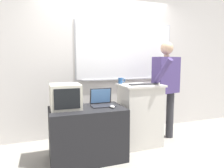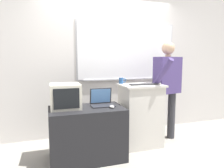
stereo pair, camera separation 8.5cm
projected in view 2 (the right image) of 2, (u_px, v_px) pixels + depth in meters
The scene contains 11 objects.
ground_plane at pixel (134, 159), 2.78m from camera, with size 30.00×30.00×0.00m, color gray.
back_wall at pixel (109, 54), 3.75m from camera, with size 6.40×0.17×2.98m.
lectern_podium at pixel (141, 115), 3.23m from camera, with size 0.66×0.54×0.99m.
side_desk at pixel (87, 133), 2.78m from camera, with size 1.01×0.61×0.73m.
person_presenter at pixel (167, 83), 3.39m from camera, with size 0.64×0.61×1.68m.
laptop at pixel (102, 100), 2.87m from camera, with size 0.33×0.24×0.25m.
wireless_keyboard at pixel (144, 84), 3.11m from camera, with size 0.45×0.11×0.02m.
computer_mouse_by_laptop at pixel (112, 107), 2.73m from camera, with size 0.06×0.10×0.03m.
computer_mouse_by_keyboard at pixel (159, 83), 3.18m from camera, with size 0.06×0.10×0.03m.
crt_monitor at pixel (65, 96), 2.70m from camera, with size 0.40×0.41×0.33m.
coffee_mug at pixel (121, 81), 3.28m from camera, with size 0.12×0.07×0.10m.
Camera 2 is at (-1.10, -2.42, 1.37)m, focal length 32.00 mm.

